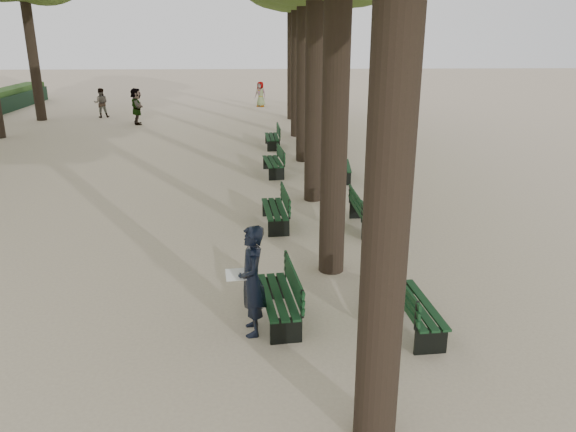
{
  "coord_description": "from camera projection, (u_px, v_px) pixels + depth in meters",
  "views": [
    {
      "loc": [
        0.24,
        -7.7,
        4.85
      ],
      "look_at": [
        0.6,
        3.0,
        1.2
      ],
      "focal_mm": 35.0,
      "sensor_mm": 36.0,
      "label": 1
    }
  ],
  "objects": [
    {
      "name": "bench_right_3",
      "position": [
        327.0,
        142.0,
        23.12
      ],
      "size": [
        0.71,
        1.84,
        0.92
      ],
      "color": "black",
      "rests_on": "ground"
    },
    {
      "name": "bench_left_1",
      "position": [
        275.0,
        216.0,
        14.23
      ],
      "size": [
        0.74,
        1.85,
        0.92
      ],
      "color": "black",
      "rests_on": "ground"
    },
    {
      "name": "ground",
      "position": [
        256.0,
        350.0,
        8.85
      ],
      "size": [
        120.0,
        120.0,
        0.0
      ],
      "primitive_type": "plane",
      "color": "#C7B497",
      "rests_on": "ground"
    },
    {
      "name": "bench_left_2",
      "position": [
        273.0,
        167.0,
        19.16
      ],
      "size": [
        0.79,
        1.86,
        0.92
      ],
      "color": "black",
      "rests_on": "ground"
    },
    {
      "name": "bench_right_0",
      "position": [
        414.0,
        314.0,
        9.38
      ],
      "size": [
        0.73,
        1.84,
        0.92
      ],
      "color": "black",
      "rests_on": "ground"
    },
    {
      "name": "bench_left_0",
      "position": [
        279.0,
        305.0,
        9.67
      ],
      "size": [
        0.8,
        1.86,
        0.92
      ],
      "color": "black",
      "rests_on": "ground"
    },
    {
      "name": "bench_right_1",
      "position": [
        366.0,
        218.0,
        14.04
      ],
      "size": [
        0.65,
        1.82,
        0.92
      ],
      "color": "black",
      "rests_on": "ground"
    },
    {
      "name": "pedestrian_a",
      "position": [
        101.0,
        103.0,
        30.86
      ],
      "size": [
        0.82,
        0.45,
        1.59
      ],
      "primitive_type": "imported",
      "rotation": [
        0.0,
        0.0,
        3.32
      ],
      "color": "#262628",
      "rests_on": "ground"
    },
    {
      "name": "bench_left_3",
      "position": [
        272.0,
        141.0,
        23.39
      ],
      "size": [
        0.66,
        1.83,
        0.92
      ],
      "color": "black",
      "rests_on": "ground"
    },
    {
      "name": "pedestrian_e",
      "position": [
        137.0,
        106.0,
        28.65
      ],
      "size": [
        0.83,
        1.74,
        1.84
      ],
      "primitive_type": "imported",
      "rotation": [
        0.0,
        0.0,
        1.85
      ],
      "color": "#262628",
      "rests_on": "ground"
    },
    {
      "name": "bench_right_2",
      "position": [
        342.0,
        171.0,
        18.6
      ],
      "size": [
        0.7,
        1.84,
        0.92
      ],
      "color": "black",
      "rests_on": "ground"
    },
    {
      "name": "pedestrian_d",
      "position": [
        260.0,
        94.0,
        35.03
      ],
      "size": [
        0.8,
        0.64,
        1.54
      ],
      "primitive_type": "imported",
      "rotation": [
        0.0,
        0.0,
        5.76
      ],
      "color": "#262628",
      "rests_on": "ground"
    },
    {
      "name": "pedestrian_b",
      "position": [
        308.0,
        95.0,
        34.51
      ],
      "size": [
        0.89,
        0.99,
        1.58
      ],
      "primitive_type": "imported",
      "rotation": [
        0.0,
        0.0,
        0.89
      ],
      "color": "#262628",
      "rests_on": "ground"
    },
    {
      "name": "man_with_map",
      "position": [
        252.0,
        281.0,
        9.06
      ],
      "size": [
        0.66,
        0.79,
        1.87
      ],
      "color": "black",
      "rests_on": "ground"
    }
  ]
}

